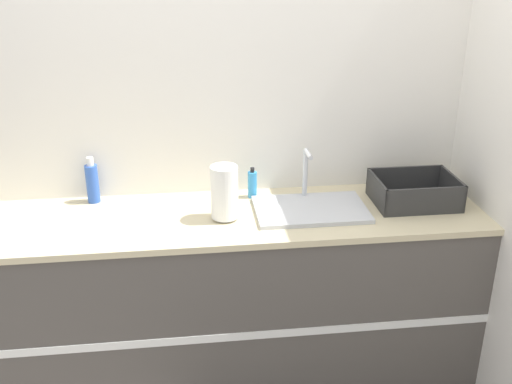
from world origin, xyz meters
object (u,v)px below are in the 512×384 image
Objects in this scene: dish_rack at (414,194)px; soap_dispenser at (252,184)px; paper_towel_roll at (224,193)px; bottle_blue at (92,182)px; sink at (310,207)px.

soap_dispenser is at bearing 167.78° from dish_rack.
paper_towel_roll is 0.67m from bottle_blue.
paper_towel_roll is 0.92m from dish_rack.
bottle_blue is at bearing 177.24° from soap_dispenser.
sink is at bearing -12.88° from bottle_blue.
sink is 3.37× the size of soap_dispenser.
soap_dispenser is at bearing 141.99° from sink.
sink is at bearing -176.58° from dish_rack.
soap_dispenser is (-0.25, 0.20, 0.05)m from sink.
paper_towel_roll is at bearing -174.81° from sink.
bottle_blue reaches higher than soap_dispenser.
bottle_blue is 0.77m from soap_dispenser.
dish_rack is (0.92, 0.07, -0.08)m from paper_towel_roll.
sink is at bearing 5.19° from paper_towel_roll.
paper_towel_roll is 1.65× the size of soap_dispenser.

